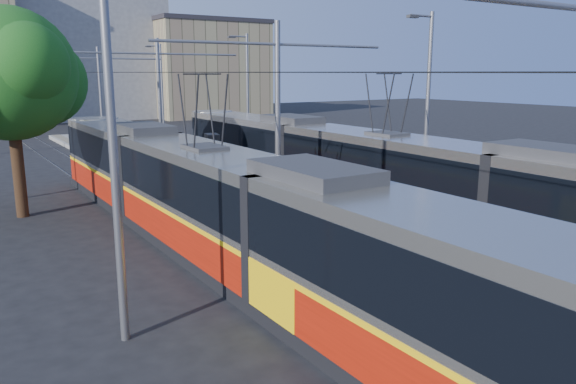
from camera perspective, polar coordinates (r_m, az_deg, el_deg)
ground at (r=14.98m, az=15.51°, el=-10.13°), size 160.00×160.00×0.00m
platform at (r=28.67m, az=-10.49°, el=1.01°), size 4.00×50.00×0.30m
tactile_strip_left at (r=28.14m, az=-13.23°, el=1.00°), size 0.70×50.00×0.01m
tactile_strip_right at (r=29.20m, az=-7.87°, el=1.61°), size 0.70×50.00×0.01m
rails at (r=28.69m, az=-10.48°, el=0.74°), size 8.71×70.00×0.03m
tram_left at (r=17.36m, az=-8.30°, el=-0.84°), size 2.43×28.44×5.50m
tram_right at (r=21.17m, az=9.87°, el=1.84°), size 2.43×31.98×5.50m
catenary at (r=25.56m, az=-8.41°, el=9.64°), size 9.20×70.00×7.00m
street_lamps at (r=31.93m, az=-13.54°, el=9.29°), size 15.18×38.22×8.00m
shelter at (r=28.16m, az=-7.67°, el=3.68°), size 0.86×1.15×2.28m
tree at (r=24.02m, az=-25.77°, el=10.53°), size 5.49×5.08×7.98m
building_centre at (r=75.00m, az=-20.45°, el=13.32°), size 18.36×14.28×16.27m
building_right at (r=73.73m, az=-8.36°, el=12.30°), size 14.28×10.20×12.00m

